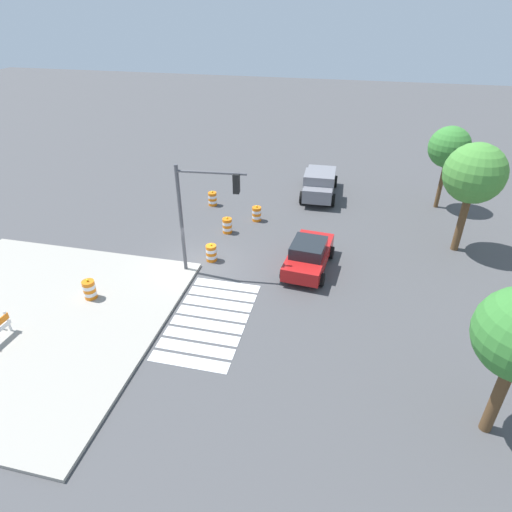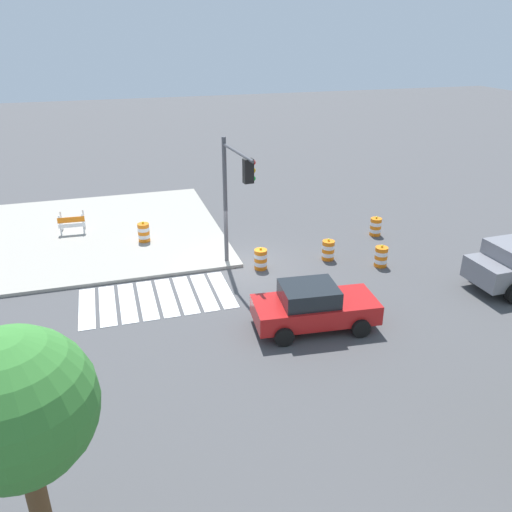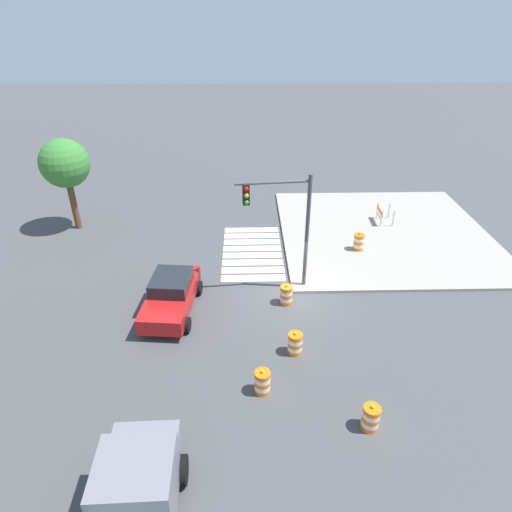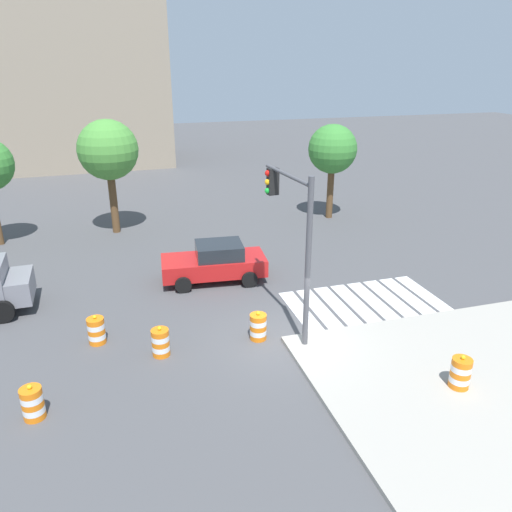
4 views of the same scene
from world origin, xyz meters
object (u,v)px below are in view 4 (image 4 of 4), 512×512
Objects in this scene: traffic_barrel_median_near at (161,342)px; street_tree_streetside_near at (108,151)px; street_tree_streetside_far at (332,150)px; traffic_barrel_median_far at (258,327)px; sports_car at (215,262)px; traffic_barrel_crosswalk_end at (96,331)px; traffic_barrel_near_corner at (33,403)px; traffic_barrel_on_sidewalk at (460,373)px; traffic_light_pole at (292,223)px.

traffic_barrel_median_near is 13.44m from street_tree_streetside_near.
traffic_barrel_median_far is at bearing -123.72° from street_tree_streetside_far.
sports_car reaches higher than traffic_barrel_crosswalk_end.
traffic_barrel_near_corner is 15.59m from street_tree_streetside_near.
street_tree_streetside_near is at bearing 94.16° from traffic_barrel_median_near.
street_tree_streetside_near reaches higher than traffic_barrel_on_sidewalk.
traffic_barrel_near_corner is 0.17× the size of street_tree_streetside_near.
sports_car reaches higher than traffic_barrel_on_sidewalk.
sports_car reaches higher than traffic_barrel_near_corner.
traffic_barrel_median_near is at bearing 151.51° from traffic_barrel_on_sidewalk.
sports_car reaches higher than traffic_barrel_median_near.
traffic_barrel_near_corner is 11.56m from traffic_barrel_on_sidewalk.
traffic_barrel_near_corner is at bearing -163.83° from traffic_light_pole.
traffic_barrel_near_corner is 4.07m from traffic_barrel_median_near.
street_tree_streetside_far is at bearing 39.43° from sports_car.
traffic_barrel_median_far is 13.97m from street_tree_streetside_near.
traffic_barrel_crosswalk_end is 5.32m from traffic_barrel_median_far.
traffic_barrel_near_corner is at bearing -99.88° from street_tree_streetside_near.
street_tree_streetside_near reaches higher than sports_car.
traffic_light_pole reaches higher than street_tree_streetside_far.
traffic_barrel_on_sidewalk is at bearing -43.18° from traffic_barrel_median_far.
street_tree_streetside_near is at bearing 116.31° from sports_car.
traffic_barrel_crosswalk_end is 7.30m from traffic_light_pole.
traffic_barrel_near_corner is 8.94m from traffic_light_pole.
traffic_light_pole is at bearing -72.60° from sports_car.
traffic_barrel_crosswalk_end is 1.00× the size of traffic_barrel_median_far.
traffic_barrel_crosswalk_end is at bearing 150.25° from traffic_barrel_on_sidewalk.
street_tree_streetside_far is (8.31, 6.83, 3.14)m from sports_car.
street_tree_streetside_far reaches higher than traffic_barrel_on_sidewalk.
traffic_barrel_median_near is 0.19× the size of street_tree_streetside_far.
traffic_barrel_median_far is 0.17× the size of street_tree_streetside_near.
sports_car is 4.36× the size of traffic_barrel_on_sidewalk.
traffic_barrel_median_near is (3.52, 2.05, 0.00)m from traffic_barrel_near_corner.
traffic_light_pole is at bearing -120.02° from street_tree_streetside_far.
street_tree_streetside_far is (11.17, 11.97, 3.50)m from traffic_barrel_median_near.
street_tree_streetside_far reaches higher than sports_car.
traffic_light_pole is at bearing -67.02° from street_tree_streetside_near.
traffic_barrel_on_sidewalk is (11.34, -2.20, 0.15)m from traffic_barrel_near_corner.
sports_car is 4.36× the size of traffic_barrel_crosswalk_end.
traffic_barrel_crosswalk_end and traffic_barrel_median_near have the same top height.
traffic_barrel_near_corner is at bearing -131.62° from sports_car.
traffic_barrel_crosswalk_end is 11.24m from traffic_barrel_on_sidewalk.
traffic_barrel_median_far is at bearing 17.40° from traffic_barrel_near_corner.
street_tree_streetside_far reaches higher than traffic_barrel_median_far.
street_tree_streetside_far is at bearing 56.28° from traffic_barrel_median_far.
sports_car is at bearing 48.38° from traffic_barrel_near_corner.
sports_car is 9.27m from street_tree_streetside_near.
traffic_light_pole is (6.34, -1.09, 3.46)m from traffic_barrel_crosswalk_end.
street_tree_streetside_far is (6.77, 11.72, 0.05)m from traffic_light_pole.
traffic_light_pole is (1.17, 0.18, 3.46)m from traffic_barrel_median_far.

